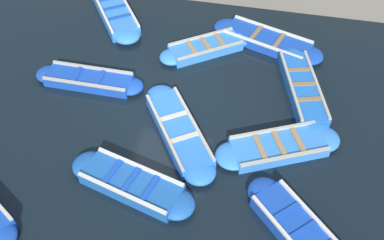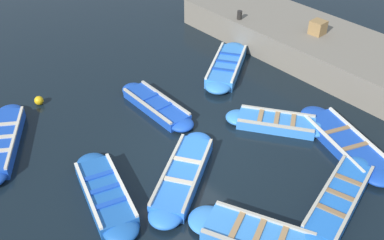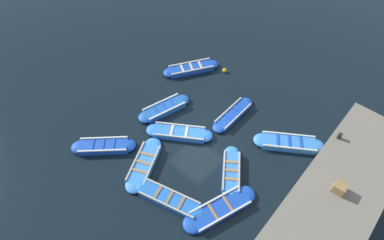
{
  "view_description": "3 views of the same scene",
  "coord_description": "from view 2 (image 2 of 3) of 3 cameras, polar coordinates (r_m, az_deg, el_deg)",
  "views": [
    {
      "loc": [
        -8.7,
        -2.59,
        9.43
      ],
      "look_at": [
        -0.75,
        -0.92,
        0.55
      ],
      "focal_mm": 42.0,
      "sensor_mm": 36.0,
      "label": 1
    },
    {
      "loc": [
        -6.43,
        -7.45,
        8.42
      ],
      "look_at": [
        0.62,
        0.81,
        0.53
      ],
      "focal_mm": 42.0,
      "sensor_mm": 36.0,
      "label": 2
    },
    {
      "loc": [
        6.43,
        -7.69,
        13.82
      ],
      "look_at": [
        -0.77,
        0.4,
        0.52
      ],
      "focal_mm": 28.0,
      "sensor_mm": 36.0,
      "label": 3
    }
  ],
  "objects": [
    {
      "name": "boat_bow_out",
      "position": [
        12.09,
        -1.16,
        -7.02
      ],
      "size": [
        3.65,
        2.84,
        0.4
      ],
      "color": "blue",
      "rests_on": "ground"
    },
    {
      "name": "boat_near_quay",
      "position": [
        14.17,
        10.63,
        -0.35
      ],
      "size": [
        2.48,
        3.06,
        0.37
      ],
      "color": "#3884E0",
      "rests_on": "ground"
    },
    {
      "name": "boat_tucked",
      "position": [
        14.76,
        -4.58,
        1.82
      ],
      "size": [
        0.85,
        3.44,
        0.36
      ],
      "color": "#1947B7",
      "rests_on": "ground"
    },
    {
      "name": "boat_outer_right",
      "position": [
        16.95,
        4.41,
        6.83
      ],
      "size": [
        3.73,
        2.95,
        0.43
      ],
      "color": "#3884E0",
      "rests_on": "ground"
    },
    {
      "name": "boat_end_of_row",
      "position": [
        10.8,
        8.38,
        -14.54
      ],
      "size": [
        2.33,
        3.54,
        0.36
      ],
      "color": "#3884E0",
      "rests_on": "ground"
    },
    {
      "name": "boat_far_corner",
      "position": [
        12.02,
        18.14,
        -9.62
      ],
      "size": [
        3.89,
        1.79,
        0.41
      ],
      "color": "blue",
      "rests_on": "ground"
    },
    {
      "name": "buoy_orange_near",
      "position": [
        15.82,
        -18.87,
        2.36
      ],
      "size": [
        0.3,
        0.3,
        0.3
      ],
      "primitive_type": "sphere",
      "color": "#EAB214",
      "rests_on": "ground"
    },
    {
      "name": "ground_plane",
      "position": [
        12.95,
        0.24,
        -4.55
      ],
      "size": [
        120.0,
        120.0,
        0.0
      ],
      "primitive_type": "plane",
      "color": "black"
    },
    {
      "name": "boat_stern_in",
      "position": [
        14.29,
        -23.1,
        -2.59
      ],
      "size": [
        2.78,
        3.76,
        0.41
      ],
      "color": "#1947B7",
      "rests_on": "ground"
    },
    {
      "name": "wooden_crate",
      "position": [
        17.82,
        15.69,
        11.25
      ],
      "size": [
        0.54,
        0.54,
        0.51
      ],
      "primitive_type": "cube",
      "rotation": [
        0.0,
        0.0,
        0.05
      ],
      "color": "olive",
      "rests_on": "quay_wall"
    },
    {
      "name": "boat_outer_left",
      "position": [
        13.92,
        18.79,
        -2.7
      ],
      "size": [
        2.17,
        4.0,
        0.36
      ],
      "color": "#1947B7",
      "rests_on": "ground"
    },
    {
      "name": "bollard_mid_north",
      "position": [
        18.56,
        6.06,
        13.12
      ],
      "size": [
        0.2,
        0.2,
        0.35
      ],
      "primitive_type": "cylinder",
      "color": "black",
      "rests_on": "quay_wall"
    },
    {
      "name": "boat_broadside",
      "position": [
        11.79,
        -10.95,
        -9.2
      ],
      "size": [
        1.74,
        3.54,
        0.41
      ],
      "color": "#1E59AD",
      "rests_on": "ground"
    },
    {
      "name": "quay_wall",
      "position": [
        17.64,
        19.18,
        7.39
      ],
      "size": [
        3.53,
        14.64,
        1.08
      ],
      "color": "slate",
      "rests_on": "ground"
    }
  ]
}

